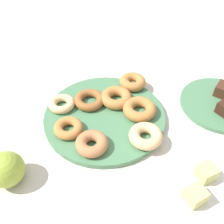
# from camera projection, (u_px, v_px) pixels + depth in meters

# --- Properties ---
(ground_plane) EXTENTS (2.40, 2.40, 0.00)m
(ground_plane) POSITION_uv_depth(u_px,v_px,m) (105.00, 118.00, 0.73)
(ground_plane) COLOR beige
(donut_plate) EXTENTS (0.34, 0.34, 0.02)m
(donut_plate) POSITION_uv_depth(u_px,v_px,m) (105.00, 116.00, 0.72)
(donut_plate) COLOR #4C7F56
(donut_plate) RESTS_ON ground_plane
(donut_0) EXTENTS (0.11, 0.11, 0.03)m
(donut_0) POSITION_uv_depth(u_px,v_px,m) (146.00, 136.00, 0.64)
(donut_0) COLOR #EABC84
(donut_0) RESTS_ON donut_plate
(donut_1) EXTENTS (0.12, 0.12, 0.02)m
(donut_1) POSITION_uv_depth(u_px,v_px,m) (90.00, 100.00, 0.74)
(donut_1) COLOR #995B2D
(donut_1) RESTS_ON donut_plate
(donut_2) EXTENTS (0.10, 0.10, 0.02)m
(donut_2) POSITION_uv_depth(u_px,v_px,m) (62.00, 104.00, 0.73)
(donut_2) COLOR #EABC84
(donut_2) RESTS_ON donut_plate
(donut_3) EXTENTS (0.10, 0.10, 0.03)m
(donut_3) POSITION_uv_depth(u_px,v_px,m) (92.00, 144.00, 0.62)
(donut_3) COLOR #B27547
(donut_3) RESTS_ON donut_plate
(donut_4) EXTENTS (0.13, 0.13, 0.03)m
(donut_4) POSITION_uv_depth(u_px,v_px,m) (116.00, 98.00, 0.74)
(donut_4) COLOR #BC7A3D
(donut_4) RESTS_ON donut_plate
(donut_5) EXTENTS (0.12, 0.12, 0.03)m
(donut_5) POSITION_uv_depth(u_px,v_px,m) (133.00, 82.00, 0.79)
(donut_5) COLOR #BC7A3D
(donut_5) RESTS_ON donut_plate
(donut_6) EXTENTS (0.11, 0.11, 0.03)m
(donut_6) POSITION_uv_depth(u_px,v_px,m) (139.00, 109.00, 0.71)
(donut_6) COLOR #BC7A3D
(donut_6) RESTS_ON donut_plate
(donut_7) EXTENTS (0.10, 0.10, 0.02)m
(donut_7) POSITION_uv_depth(u_px,v_px,m) (68.00, 128.00, 0.66)
(donut_7) COLOR #BC7A3D
(donut_7) RESTS_ON donut_plate
(cake_plate) EXTENTS (0.23, 0.23, 0.01)m
(cake_plate) POSITION_uv_depth(u_px,v_px,m) (220.00, 104.00, 0.76)
(cake_plate) COLOR #4C7F56
(cake_plate) RESTS_ON ground_plane
(brownie_near) EXTENTS (0.06, 0.05, 0.03)m
(brownie_near) POSITION_uv_depth(u_px,v_px,m) (223.00, 90.00, 0.77)
(brownie_near) COLOR #472819
(brownie_near) RESTS_ON cake_plate
(fruit_bowl) EXTENTS (0.18, 0.18, 0.03)m
(fruit_bowl) POSITION_uv_depth(u_px,v_px,m) (194.00, 190.00, 0.55)
(fruit_bowl) COLOR silver
(fruit_bowl) RESTS_ON ground_plane
(melon_chunk_left) EXTENTS (0.05, 0.05, 0.04)m
(melon_chunk_left) POSITION_uv_depth(u_px,v_px,m) (206.00, 172.00, 0.54)
(melon_chunk_left) COLOR #DBD67A
(melon_chunk_left) RESTS_ON fruit_bowl
(melon_chunk_right) EXTENTS (0.04, 0.04, 0.04)m
(melon_chunk_right) POSITION_uv_depth(u_px,v_px,m) (195.00, 196.00, 0.51)
(melon_chunk_right) COLOR #DBD67A
(melon_chunk_right) RESTS_ON fruit_bowl
(apple) EXTENTS (0.08, 0.08, 0.08)m
(apple) POSITION_uv_depth(u_px,v_px,m) (6.00, 169.00, 0.56)
(apple) COLOR #93AD38
(apple) RESTS_ON ground_plane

